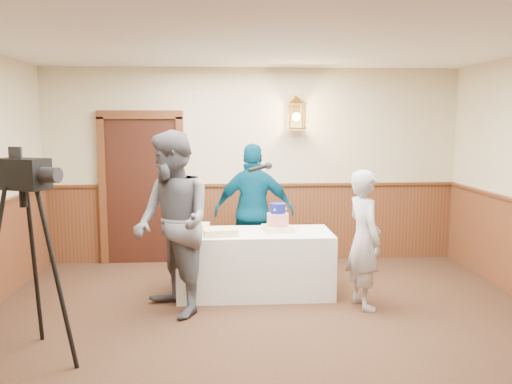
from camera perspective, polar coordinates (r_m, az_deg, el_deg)
ground at (r=4.82m, az=2.36°, el=-17.66°), size 7.00×7.00×0.00m
room_shell at (r=4.83m, az=1.25°, el=1.25°), size 6.02×7.02×2.81m
display_table at (r=6.47m, az=-0.12°, el=-7.47°), size 1.80×0.80×0.75m
tiered_cake at (r=6.41m, az=2.31°, el=-2.99°), size 0.37×0.37×0.33m
sheet_cake_yellow at (r=6.21m, az=-3.83°, el=-4.20°), size 0.43×0.35×0.08m
sheet_cake_green at (r=6.51m, az=-6.55°, el=-3.67°), size 0.37×0.32×0.08m
interviewer at (r=5.75m, az=-8.78°, el=-3.29°), size 1.65×1.19×1.96m
baker at (r=6.04m, az=11.32°, el=-4.91°), size 0.47×0.62×1.53m
assistant_p at (r=7.02m, az=-0.21°, el=-2.07°), size 1.06×0.52×1.76m
tv_camera_rig at (r=5.00m, az=-22.92°, el=-7.78°), size 0.68×0.64×1.74m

